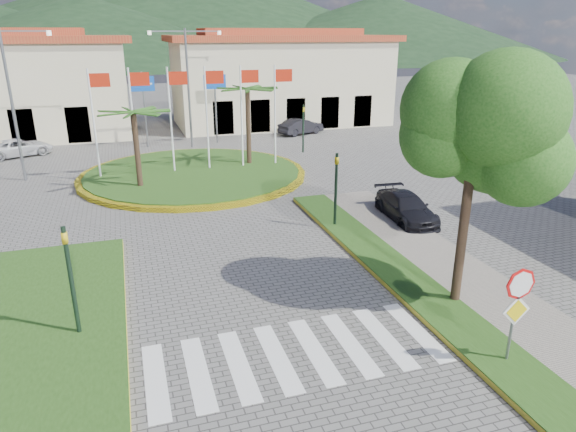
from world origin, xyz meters
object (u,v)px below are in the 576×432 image
object	(u,v)px
roundabout_island	(194,173)
car_dark_a	(79,127)
stop_sign	(517,301)
deciduous_tree	(475,134)
car_side_right	(406,208)
car_dark_b	(301,126)
white_van	(19,148)

from	to	relation	value
roundabout_island	car_dark_a	xyz separation A→B (m)	(-6.86, 14.91, 0.51)
stop_sign	car_dark_a	distance (m)	36.89
roundabout_island	deciduous_tree	distance (m)	18.55
stop_sign	car_side_right	bearing A→B (deg)	73.79
roundabout_island	car_dark_b	size ratio (longest dim) A/B	3.34
stop_sign	car_dark_b	distance (m)	30.71
deciduous_tree	white_van	world-z (taller)	deciduous_tree
deciduous_tree	car_dark_a	xyz separation A→B (m)	(-12.36, 31.91, -4.49)
car_dark_b	deciduous_tree	bearing A→B (deg)	149.34
roundabout_island	deciduous_tree	xyz separation A→B (m)	(5.50, -17.00, 5.00)
roundabout_island	car_dark_b	xyz separation A→B (m)	(10.00, 10.23, 0.45)
car_dark_a	stop_sign	bearing A→B (deg)	-140.31
car_dark_b	car_side_right	xyz separation A→B (m)	(-2.21, -20.31, -0.04)
car_dark_a	deciduous_tree	bearing A→B (deg)	-137.74
stop_sign	white_van	size ratio (longest dim) A/B	0.64
deciduous_tree	white_van	size ratio (longest dim) A/B	1.65
roundabout_island	stop_sign	size ratio (longest dim) A/B	4.79
car_dark_b	car_dark_a	bearing A→B (deg)	53.21
deciduous_tree	white_van	xyz separation A→B (m)	(-15.74, 25.62, -4.60)
car_dark_b	white_van	bearing A→B (deg)	73.28
deciduous_tree	white_van	bearing A→B (deg)	121.56
roundabout_island	white_van	xyz separation A→B (m)	(-10.24, 8.62, 0.40)
car_side_right	car_dark_b	bearing A→B (deg)	88.02
deciduous_tree	car_dark_b	world-z (taller)	deciduous_tree
car_dark_b	roundabout_island	bearing A→B (deg)	114.38
deciduous_tree	car_dark_a	world-z (taller)	deciduous_tree
roundabout_island	car_side_right	distance (m)	12.74
roundabout_island	stop_sign	xyz separation A→B (m)	(4.90, -20.04, 1.62)
stop_sign	car_dark_b	world-z (taller)	stop_sign
white_van	deciduous_tree	bearing A→B (deg)	-171.91
roundabout_island	white_van	size ratio (longest dim) A/B	3.08
white_van	car_side_right	distance (m)	25.98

